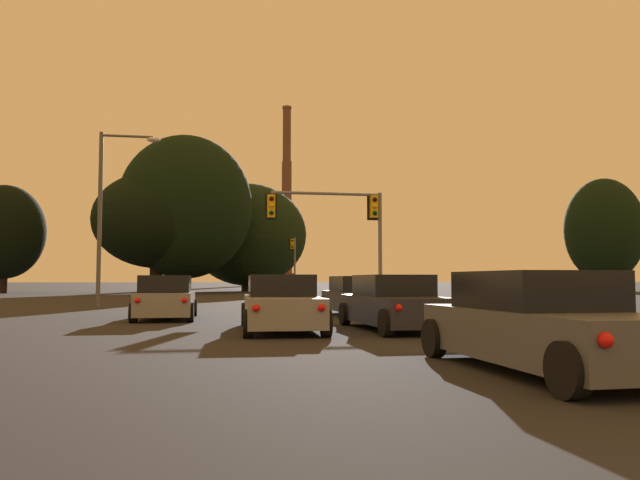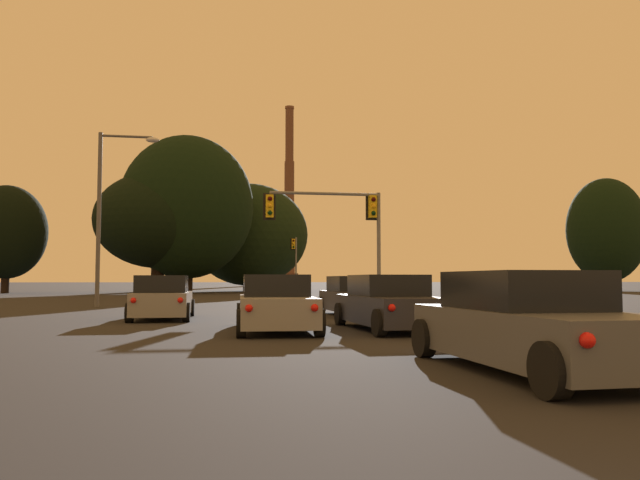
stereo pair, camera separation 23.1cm
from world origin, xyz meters
The scene contains 14 objects.
sedan_center_lane_second centered at (-0.01, 14.83, 0.67)m, with size 2.15×4.76×1.43m.
sedan_right_lane_front centered at (3.51, 21.00, 0.67)m, with size 2.11×4.75×1.43m.
sedan_right_lane_second centered at (2.95, 14.58, 0.67)m, with size 2.14×4.76×1.43m.
sedan_right_lane_third centered at (2.86, 7.11, 0.67)m, with size 2.12×4.75×1.43m.
hatchback_left_lane_front centered at (-3.23, 19.93, 0.66)m, with size 1.94×4.12×1.44m.
traffic_light_far_right centered at (6.59, 62.39, 3.70)m, with size 0.78×0.50×5.63m.
traffic_light_overhead_right centered at (4.19, 27.22, 4.14)m, with size 5.64×0.50×5.40m.
street_lamp centered at (-6.63, 29.93, 5.14)m, with size 2.86×0.36×8.41m.
smokestack centered at (19.33, 174.18, 20.00)m, with size 5.19×5.19×50.99m.
treeline_far_right centered at (42.55, 63.21, 6.93)m, with size 8.96×8.07×12.89m.
treeline_center_right centered at (2.28, 69.03, 6.34)m, with size 13.19×11.87×12.09m.
treeline_far_left centered at (-6.93, 60.40, 7.01)m, with size 12.18×10.97×11.67m.
treeline_right_mid centered at (-21.01, 61.81, 5.80)m, with size 7.34×6.61×10.26m.
treeline_left_mid centered at (-4.28, 60.83, 8.39)m, with size 12.98×11.68×15.44m.
Camera 1 is at (-1.80, -1.14, 1.30)m, focal length 35.00 mm.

